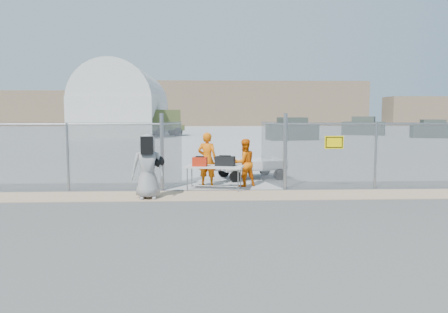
{
  "coord_description": "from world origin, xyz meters",
  "views": [
    {
      "loc": [
        -0.61,
        -12.06,
        2.49
      ],
      "look_at": [
        0.0,
        2.0,
        1.1
      ],
      "focal_mm": 35.0,
      "sensor_mm": 36.0,
      "label": 1
    }
  ],
  "objects_px": {
    "folding_table": "(214,178)",
    "security_worker_left": "(207,159)",
    "security_worker_right": "(244,163)",
    "utility_trailer": "(251,169)",
    "visitor": "(148,166)"
  },
  "relations": [
    {
      "from": "security_worker_left",
      "to": "utility_trailer",
      "type": "relative_size",
      "value": 0.58
    },
    {
      "from": "security_worker_left",
      "to": "security_worker_right",
      "type": "xyz_separation_m",
      "value": [
        1.27,
        -0.13,
        -0.11
      ]
    },
    {
      "from": "security_worker_right",
      "to": "visitor",
      "type": "height_order",
      "value": "visitor"
    },
    {
      "from": "utility_trailer",
      "to": "visitor",
      "type": "bearing_deg",
      "value": -147.4
    },
    {
      "from": "security_worker_left",
      "to": "utility_trailer",
      "type": "distance_m",
      "value": 2.41
    },
    {
      "from": "security_worker_right",
      "to": "utility_trailer",
      "type": "relative_size",
      "value": 0.51
    },
    {
      "from": "utility_trailer",
      "to": "security_worker_right",
      "type": "bearing_deg",
      "value": -118.66
    },
    {
      "from": "folding_table",
      "to": "utility_trailer",
      "type": "distance_m",
      "value": 2.82
    },
    {
      "from": "folding_table",
      "to": "security_worker_left",
      "type": "xyz_separation_m",
      "value": [
        -0.23,
        0.77,
        0.53
      ]
    },
    {
      "from": "security_worker_right",
      "to": "folding_table",
      "type": "bearing_deg",
      "value": 9.28
    },
    {
      "from": "security_worker_right",
      "to": "utility_trailer",
      "type": "distance_m",
      "value": 1.87
    },
    {
      "from": "folding_table",
      "to": "visitor",
      "type": "distance_m",
      "value": 2.48
    },
    {
      "from": "security_worker_left",
      "to": "folding_table",
      "type": "bearing_deg",
      "value": 123.92
    },
    {
      "from": "folding_table",
      "to": "visitor",
      "type": "relative_size",
      "value": 0.98
    },
    {
      "from": "visitor",
      "to": "utility_trailer",
      "type": "height_order",
      "value": "visitor"
    }
  ]
}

